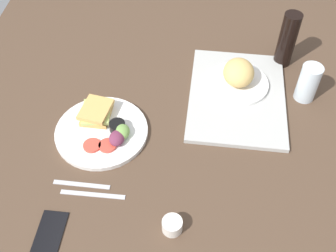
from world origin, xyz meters
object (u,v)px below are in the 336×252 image
serving_tray (237,96)px  cell_phone (49,235)px  knife (93,194)px  fork (82,184)px  plate_with_salad (103,129)px  soda_bottle (287,40)px  drinking_glass (308,83)px  bread_plate_near (238,77)px  espresso_cup (172,225)px

serving_tray → cell_phone: bearing=-41.7°
knife → cell_phone: cell_phone is taller
fork → knife: same height
serving_tray → knife: serving_tray is taller
plate_with_salad → soda_bottle: bearing=123.7°
serving_tray → drinking_glass: size_ratio=3.29×
cell_phone → drinking_glass: bearing=129.8°
bread_plate_near → drinking_glass: (2.39, 23.44, 1.45)cm
espresso_cup → bread_plate_near: bearing=162.4°
bread_plate_near → soda_bottle: size_ratio=1.03×
drinking_glass → serving_tray: bearing=-83.7°
soda_bottle → espresso_cup: soda_bottle is taller
serving_tray → fork: 61.28cm
serving_tray → soda_bottle: soda_bottle is taller
fork → knife: size_ratio=0.89×
soda_bottle → espresso_cup: (72.43, -35.21, -8.67)cm
serving_tray → plate_with_salad: size_ratio=1.50×
soda_bottle → espresso_cup: bearing=-25.9°
cell_phone → plate_with_salad: bearing=169.7°
knife → fork: bearing=143.5°
bread_plate_near → espresso_cup: (56.91, -18.01, -3.39)cm
serving_tray → espresso_cup: 55.01cm
fork → drinking_glass: bearing=33.2°
drinking_glass → espresso_cup: bearing=-37.2°
plate_with_salad → espresso_cup: size_ratio=5.36×
plate_with_salad → fork: plate_with_salad is taller
plate_with_salad → drinking_glass: 70.75cm
espresso_cup → cell_phone: espresso_cup is taller
bread_plate_near → plate_with_salad: 50.20cm
espresso_cup → fork: (-11.38, -27.83, -1.75)cm
soda_bottle → fork: soda_bottle is taller
soda_bottle → cell_phone: (77.64, -68.01, -10.27)cm
plate_with_salad → drinking_glass: (-22.49, 66.88, 5.19)cm
serving_tray → bread_plate_near: bearing=-178.8°
bread_plate_near → cell_phone: bearing=-39.3°
espresso_cup → fork: bearing=-112.2°
cell_phone → soda_bottle: bearing=139.7°
plate_with_salad → drinking_glass: size_ratio=2.19×
espresso_cup → drinking_glass: bearing=142.8°
soda_bottle → knife: (64.05, -59.04, -10.42)cm
bread_plate_near → espresso_cup: bearing=-17.6°
serving_tray → fork: (40.54, -45.95, -0.55)cm
bread_plate_near → fork: bread_plate_near is taller
fork → soda_bottle: bearing=45.3°
drinking_glass → bread_plate_near: bearing=-95.8°
bread_plate_near → knife: size_ratio=1.15×
serving_tray → fork: serving_tray is taller
soda_bottle → cell_phone: 103.73cm
bread_plate_near → cell_phone: (62.12, -50.82, -4.99)cm
plate_with_salad → soda_bottle: 73.41cm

